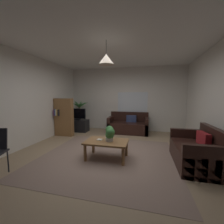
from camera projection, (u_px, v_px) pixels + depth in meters
floor at (109, 154)px, 3.67m from camera, size 4.91×5.44×0.02m
rug at (107, 156)px, 3.48m from camera, size 3.19×2.99×0.01m
wall_back at (125, 99)px, 6.18m from camera, size 5.03×0.06×2.70m
wall_left at (26, 101)px, 4.11m from camera, size 0.06×5.44×2.70m
ceiling at (109, 44)px, 3.38m from camera, size 4.91×5.44×0.02m
window_pane at (132, 103)px, 6.09m from camera, size 1.27×0.01×0.92m
couch_under_window at (128, 126)px, 5.76m from camera, size 1.58×0.82×0.82m
couch_right_side at (197, 152)px, 3.04m from camera, size 0.82×1.37×0.82m
coffee_table at (107, 144)px, 3.34m from camera, size 0.99×0.63×0.43m
book_on_table_0 at (100, 140)px, 3.39m from camera, size 0.13×0.13×0.02m
remote_on_table_0 at (110, 140)px, 3.40m from camera, size 0.13×0.16×0.02m
potted_plant_on_table at (110, 133)px, 3.31m from camera, size 0.23×0.24×0.36m
tv_stand at (78, 125)px, 5.99m from camera, size 0.90×0.44×0.50m
tv at (77, 114)px, 5.92m from camera, size 0.75×0.16×0.47m
potted_palm_corner at (80, 115)px, 6.44m from camera, size 0.76×0.78×1.36m
bookshelf_corner at (64, 117)px, 5.29m from camera, size 0.70×0.31×1.40m
pendant_lamp at (106, 59)px, 3.13m from camera, size 0.35×0.35×0.53m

